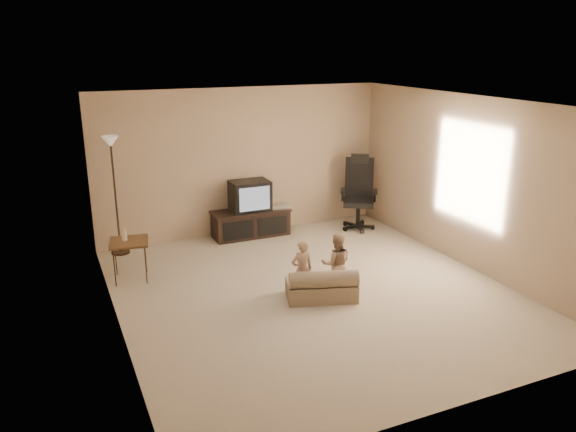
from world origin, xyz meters
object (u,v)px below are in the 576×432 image
(office_chair, at_px, (358,202))
(toddler_left, at_px, (302,270))
(toddler_right, at_px, (336,264))
(child_sofa, at_px, (322,287))
(tv_stand, at_px, (251,213))
(side_table, at_px, (128,242))
(floor_lamp, at_px, (113,169))

(office_chair, xyz_separation_m, toddler_left, (-2.19, -2.29, -0.06))
(toddler_right, bearing_deg, toddler_left, 20.17)
(office_chair, xyz_separation_m, toddler_right, (-1.70, -2.29, -0.05))
(child_sofa, xyz_separation_m, toddler_left, (-0.24, 0.10, 0.23))
(tv_stand, bearing_deg, toddler_right, -85.25)
(office_chair, height_order, child_sofa, office_chair)
(side_table, bearing_deg, toddler_left, -39.50)
(tv_stand, bearing_deg, side_table, -154.10)
(office_chair, bearing_deg, toddler_left, -102.99)
(child_sofa, height_order, toddler_right, toddler_right)
(side_table, relative_size, floor_lamp, 0.41)
(floor_lamp, height_order, toddler_right, floor_lamp)
(side_table, distance_m, toddler_left, 2.48)
(side_table, distance_m, floor_lamp, 1.38)
(tv_stand, relative_size, floor_lamp, 0.73)
(office_chair, xyz_separation_m, side_table, (-4.11, -0.71, 0.08))
(child_sofa, bearing_deg, office_chair, 68.15)
(tv_stand, height_order, side_table, tv_stand)
(side_table, bearing_deg, child_sofa, -37.83)
(side_table, bearing_deg, tv_stand, 25.82)
(toddler_left, relative_size, toddler_right, 0.98)
(office_chair, height_order, toddler_right, office_chair)
(office_chair, height_order, side_table, office_chair)
(office_chair, bearing_deg, floor_lamp, -154.91)
(child_sofa, xyz_separation_m, toddler_right, (0.26, 0.09, 0.24))
(tv_stand, relative_size, toddler_left, 1.65)
(toddler_left, distance_m, toddler_right, 0.50)
(office_chair, relative_size, toddler_left, 1.60)
(office_chair, distance_m, floor_lamp, 4.21)
(floor_lamp, bearing_deg, side_table, -90.43)
(tv_stand, height_order, toddler_left, tv_stand)
(floor_lamp, bearing_deg, child_sofa, -52.47)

